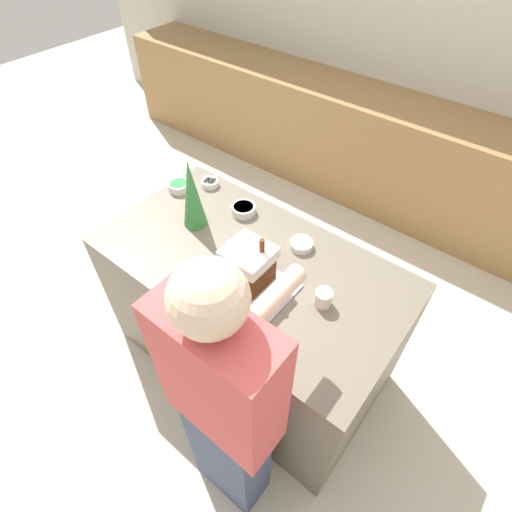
# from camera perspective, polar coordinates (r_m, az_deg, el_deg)

# --- Properties ---
(ground_plane) EXTENTS (12.00, 12.00, 0.00)m
(ground_plane) POSITION_cam_1_polar(r_m,az_deg,el_deg) (2.71, -0.64, -13.86)
(ground_plane) COLOR beige
(wall_back) EXTENTS (8.00, 0.05, 2.60)m
(wall_back) POSITION_cam_1_polar(r_m,az_deg,el_deg) (3.63, 25.97, 25.60)
(wall_back) COLOR beige
(wall_back) RESTS_ON ground_plane
(back_cabinet_block) EXTENTS (6.00, 0.60, 0.92)m
(back_cabinet_block) POSITION_cam_1_polar(r_m,az_deg,el_deg) (3.69, 20.02, 12.67)
(back_cabinet_block) COLOR #9E7547
(back_cabinet_block) RESTS_ON ground_plane
(kitchen_island) EXTENTS (1.57, 0.86, 0.91)m
(kitchen_island) POSITION_cam_1_polar(r_m,az_deg,el_deg) (2.33, -0.73, -8.32)
(kitchen_island) COLOR #6B6051
(kitchen_island) RESTS_ON ground_plane
(baking_tray) EXTENTS (0.44, 0.26, 0.01)m
(baking_tray) POSITION_cam_1_polar(r_m,az_deg,el_deg) (1.89, -1.01, -3.42)
(baking_tray) COLOR #9E9EA8
(baking_tray) RESTS_ON kitchen_island
(gingerbread_house) EXTENTS (0.21, 0.20, 0.27)m
(gingerbread_house) POSITION_cam_1_polar(r_m,az_deg,el_deg) (1.81, -1.04, -1.19)
(gingerbread_house) COLOR #5B2D14
(gingerbread_house) RESTS_ON baking_tray
(decorative_tree) EXTENTS (0.13, 0.13, 0.39)m
(decorative_tree) POSITION_cam_1_polar(r_m,az_deg,el_deg) (2.07, -9.16, 8.74)
(decorative_tree) COLOR #33843D
(decorative_tree) RESTS_ON kitchen_island
(candy_bowl_near_tray_right) EXTENTS (0.13, 0.13, 0.05)m
(candy_bowl_near_tray_right) POSITION_cam_1_polar(r_m,az_deg,el_deg) (2.22, -1.80, 6.72)
(candy_bowl_near_tray_right) COLOR silver
(candy_bowl_near_tray_right) RESTS_ON kitchen_island
(candy_bowl_far_left) EXTENTS (0.10, 0.10, 0.04)m
(candy_bowl_far_left) POSITION_cam_1_polar(r_m,az_deg,el_deg) (2.44, -6.62, 10.36)
(candy_bowl_far_left) COLOR white
(candy_bowl_far_left) RESTS_ON kitchen_island
(candy_bowl_beside_tree) EXTENTS (0.13, 0.13, 0.05)m
(candy_bowl_beside_tree) POSITION_cam_1_polar(r_m,az_deg,el_deg) (2.43, -10.96, 9.81)
(candy_bowl_beside_tree) COLOR white
(candy_bowl_beside_tree) RESTS_ON kitchen_island
(candy_bowl_behind_tray) EXTENTS (0.12, 0.12, 0.04)m
(candy_bowl_behind_tray) POSITION_cam_1_polar(r_m,az_deg,el_deg) (2.04, 6.49, 1.68)
(candy_bowl_behind_tray) COLOR white
(candy_bowl_behind_tray) RESTS_ON kitchen_island
(mug) EXTENTS (0.08, 0.08, 0.08)m
(mug) POSITION_cam_1_polar(r_m,az_deg,el_deg) (1.80, 9.53, -5.98)
(mug) COLOR white
(mug) RESTS_ON kitchen_island
(person) EXTENTS (0.44, 0.55, 1.67)m
(person) POSITION_cam_1_polar(r_m,az_deg,el_deg) (1.62, -4.43, -21.12)
(person) COLOR #424C6B
(person) RESTS_ON ground_plane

